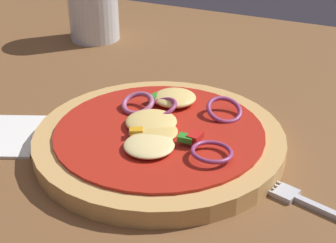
{
  "coord_description": "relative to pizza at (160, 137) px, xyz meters",
  "views": [
    {
      "loc": [
        0.16,
        -0.4,
        0.3
      ],
      "look_at": [
        -0.03,
        0.0,
        0.05
      ],
      "focal_mm": 53.4,
      "sensor_mm": 36.0,
      "label": 1
    }
  ],
  "objects": [
    {
      "name": "fork",
      "position": [
        0.17,
        -0.04,
        -0.01
      ],
      "size": [
        0.17,
        0.06,
        0.01
      ],
      "color": "silver",
      "rests_on": "dining_table"
    },
    {
      "name": "beer_glass",
      "position": [
        -0.24,
        0.25,
        0.04
      ],
      "size": [
        0.08,
        0.08,
        0.11
      ],
      "color": "silver",
      "rests_on": "dining_table"
    },
    {
      "name": "pizza",
      "position": [
        0.0,
        0.0,
        0.0
      ],
      "size": [
        0.25,
        0.25,
        0.04
      ],
      "color": "tan",
      "rests_on": "dining_table"
    },
    {
      "name": "dining_table",
      "position": [
        0.03,
        0.02,
        -0.03
      ],
      "size": [
        1.31,
        0.92,
        0.03
      ],
      "color": "brown",
      "rests_on": "ground"
    }
  ]
}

